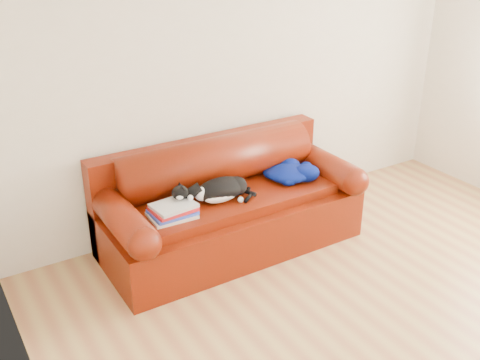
% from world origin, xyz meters
% --- Properties ---
extents(ground, '(4.50, 4.50, 0.00)m').
position_xyz_m(ground, '(0.00, 0.00, 0.00)').
color(ground, '#9A613D').
rests_on(ground, ground).
extents(room_shell, '(4.52, 4.02, 2.61)m').
position_xyz_m(room_shell, '(0.12, 0.02, 1.67)').
color(room_shell, beige).
rests_on(room_shell, ground).
extents(sofa_base, '(2.10, 0.90, 0.50)m').
position_xyz_m(sofa_base, '(-0.48, 1.49, 0.24)').
color(sofa_base, '#3F1102').
rests_on(sofa_base, ground).
extents(sofa_back, '(2.10, 1.01, 0.88)m').
position_xyz_m(sofa_back, '(-0.48, 1.74, 0.54)').
color(sofa_back, '#3F1102').
rests_on(sofa_back, ground).
extents(book_stack, '(0.34, 0.27, 0.10)m').
position_xyz_m(book_stack, '(-1.05, 1.37, 0.55)').
color(book_stack, beige).
rests_on(book_stack, sofa_base).
extents(cat, '(0.61, 0.29, 0.22)m').
position_xyz_m(cat, '(-0.62, 1.42, 0.59)').
color(cat, black).
rests_on(cat, sofa_base).
extents(blanket, '(0.49, 0.47, 0.14)m').
position_xyz_m(blanket, '(0.08, 1.45, 0.56)').
color(blanket, '#020A4A').
rests_on(blanket, sofa_base).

